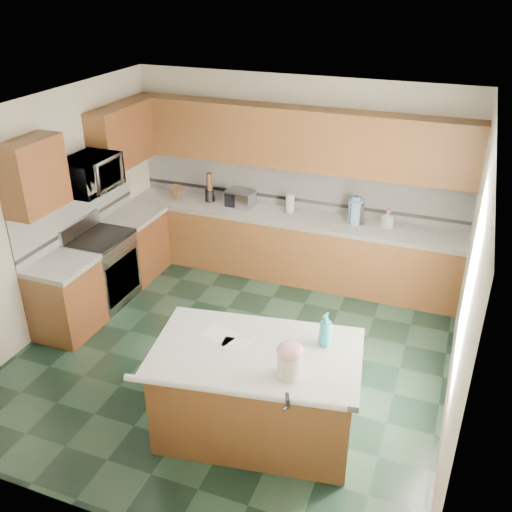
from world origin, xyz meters
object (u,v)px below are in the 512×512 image
at_px(island_top, 256,354).
at_px(soap_bottle_island, 326,329).
at_px(knife_block, 177,191).
at_px(treat_jar, 289,364).
at_px(coffee_maker, 357,212).
at_px(toaster_oven, 240,199).
at_px(island_base, 256,394).

relative_size(island_top, soap_bottle_island, 5.63).
bearing_deg(knife_block, island_top, -40.78).
bearing_deg(knife_block, treat_jar, -38.63).
xyz_separation_m(island_top, soap_bottle_island, (0.53, 0.30, 0.19)).
bearing_deg(knife_block, coffee_maker, 11.73).
height_order(treat_jar, toaster_oven, toaster_oven).
bearing_deg(island_top, soap_bottle_island, 20.33).
distance_m(soap_bottle_island, coffee_maker, 2.77).
xyz_separation_m(island_top, toaster_oven, (-1.40, 3.03, 0.14)).
distance_m(soap_bottle_island, knife_block, 3.99).
distance_m(island_top, soap_bottle_island, 0.64).
distance_m(treat_jar, knife_block, 4.24).
bearing_deg(island_base, treat_jar, -38.83).
bearing_deg(coffee_maker, toaster_oven, 169.73).
relative_size(island_top, knife_block, 9.68).
bearing_deg(knife_block, island_base, -40.78).
bearing_deg(soap_bottle_island, toaster_oven, 139.04).
bearing_deg(treat_jar, soap_bottle_island, 65.91).
bearing_deg(island_top, treat_jar, -38.83).
relative_size(island_base, island_top, 0.95).
bearing_deg(island_top, toaster_oven, 105.77).
xyz_separation_m(island_base, island_top, (0.00, 0.00, 0.46)).
distance_m(knife_block, coffee_maker, 2.61).
relative_size(treat_jar, knife_block, 1.13).
relative_size(soap_bottle_island, knife_block, 1.72).
bearing_deg(island_base, coffee_maker, 76.68).
bearing_deg(island_top, knife_block, 119.08).
distance_m(treat_jar, toaster_oven, 3.69).
height_order(treat_jar, soap_bottle_island, soap_bottle_island).
bearing_deg(knife_block, soap_bottle_island, -32.05).
relative_size(island_top, treat_jar, 8.57).
xyz_separation_m(island_base, toaster_oven, (-1.40, 3.03, 0.60)).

